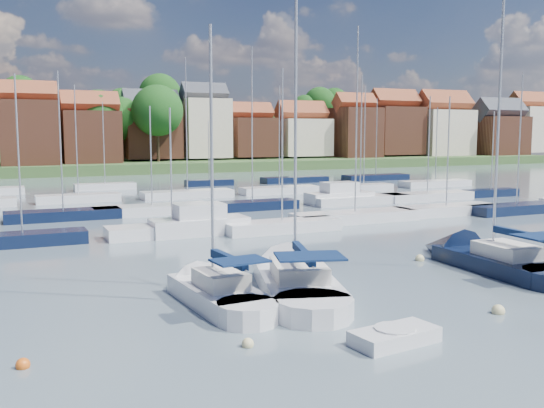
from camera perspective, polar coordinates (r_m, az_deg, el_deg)
name	(u,v)px	position (r m, az deg, el deg)	size (l,w,h in m)	color
ground	(191,202)	(64.53, -7.68, 0.20)	(260.00, 260.00, 0.00)	#495663
sailboat_left	(209,291)	(27.14, -5.94, -8.17)	(3.15, 9.47, 12.77)	silver
sailboat_centre	(291,278)	(29.46, 1.83, -6.97)	(6.56, 12.53, 16.44)	silver
sailboat_navy	(480,259)	(35.66, 19.01, -4.90)	(3.62, 11.95, 16.38)	black
tender	(395,336)	(22.05, 11.47, -12.12)	(3.31, 1.85, 0.68)	silver
buoy_a	(23,368)	(21.18, -22.39, -14.07)	(0.45, 0.45, 0.45)	#D85914
buoy_b	(248,347)	(21.45, -2.29, -13.28)	(0.42, 0.42, 0.42)	beige
buoy_c	(307,315)	(24.96, 3.31, -10.36)	(0.52, 0.52, 0.52)	#D85914
buoy_d	(498,313)	(26.74, 20.50, -9.62)	(0.54, 0.54, 0.54)	beige
buoy_e	(420,261)	(35.97, 13.73, -5.20)	(0.52, 0.52, 0.52)	beige
marina_field	(223,202)	(60.49, -4.64, 0.21)	(79.62, 41.41, 15.93)	silver
far_shore_town	(90,143)	(155.50, -16.78, 5.51)	(212.46, 90.00, 22.27)	#3C562B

